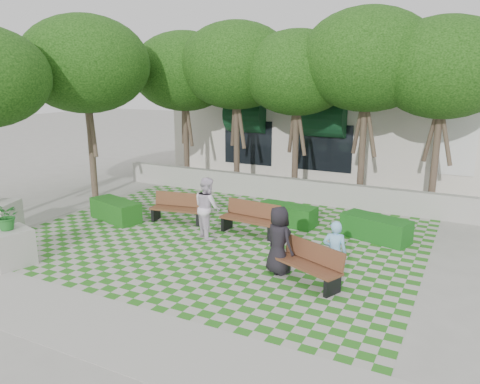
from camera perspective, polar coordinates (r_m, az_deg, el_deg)
The scene contains 17 objects.
ground at distance 13.78m, azimuth -4.74°, elevation -6.78°, with size 90.00×90.00×0.00m, color gray.
lawn at distance 14.58m, azimuth -2.66°, elevation -5.53°, with size 12.00×12.00×0.00m, color #2B721E.
sidewalk_south at distance 10.46m, azimuth -18.88°, elevation -14.58°, with size 16.00×2.00×0.01m, color #9E9B93.
sidewalk_west at distance 19.06m, azimuth -21.81°, elevation -1.83°, with size 2.00×12.00×0.01m, color #9E9B93.
retaining_wall at distance 18.96m, azimuth 5.15°, elevation 0.44°, with size 15.00×0.36×0.90m, color #9E9B93.
bench_east at distance 11.50m, azimuth 8.34°, elevation -8.74°, with size 1.92×1.28×0.96m.
bench_mid at distance 14.79m, azimuth 1.29°, elevation -3.29°, with size 1.96×0.80×1.00m.
bench_west at distance 16.12m, azimuth -7.52°, elevation -1.99°, with size 1.94×0.93×0.98m.
hedge_east at distance 14.86m, azimuth 16.21°, elevation -4.28°, with size 2.05×0.82×0.72m, color #144E17.
hedge_midright at distance 15.80m, azimuth 5.77°, elevation -2.76°, with size 1.93×0.77×0.68m, color #155116.
hedge_west at distance 16.73m, azimuth -14.92°, elevation -2.17°, with size 2.01×0.81×0.71m, color #164E14.
planter_front at distance 13.72m, azimuth -26.27°, elevation -5.23°, with size 1.19×1.19×1.72m.
person_blue at distance 11.46m, azimuth 11.45°, elevation -7.22°, with size 0.57×0.38×1.57m, color #7EBCE7.
person_dark at distance 11.81m, azimuth 4.75°, elevation -5.87°, with size 0.85×0.56×1.75m, color black.
person_white at distance 14.39m, azimuth -3.99°, elevation -1.88°, with size 0.92×0.72×1.89m, color silver.
tree_row at distance 18.99m, azimuth -0.21°, elevation 14.91°, with size 17.70×13.40×7.41m.
building at distance 25.79m, azimuth 13.90°, elevation 8.35°, with size 18.00×8.92×5.15m.
Camera 1 is at (6.87, -10.91, 4.88)m, focal length 35.00 mm.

